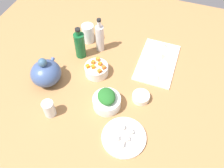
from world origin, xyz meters
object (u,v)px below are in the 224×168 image
object	(u,v)px
cutting_board	(157,62)
bottle_0	(100,38)
drinking_glass_0	(88,33)
teapot	(46,73)
bottle_1	(80,45)
bowl_small_side	(141,97)
drinking_glass_1	(49,109)
bowl_carrots	(97,70)
plate_tofu	(124,137)
bowl_greens	(107,102)

from	to	relation	value
cutting_board	bottle_0	size ratio (longest dim) A/B	1.57
drinking_glass_0	teapot	bearing A→B (deg)	167.56
bottle_1	drinking_glass_0	world-z (taller)	bottle_1
bowl_small_side	drinking_glass_1	size ratio (longest dim) A/B	0.99
cutting_board	bottle_0	bearing A→B (deg)	90.75
bowl_small_side	bottle_1	distance (cm)	46.44
teapot	drinking_glass_0	size ratio (longest dim) A/B	1.53
bowl_carrots	bottle_0	distance (cm)	20.42
cutting_board	bowl_carrots	xyz separation A→B (cm)	(-19.24, 30.38, 2.36)
cutting_board	teapot	size ratio (longest dim) A/B	1.95
teapot	plate_tofu	bearing A→B (deg)	-110.37
plate_tofu	bottle_0	size ratio (longest dim) A/B	0.93
bowl_greens	bowl_small_side	xyz separation A→B (cm)	(9.53, -15.15, -1.30)
bowl_greens	teapot	world-z (taller)	teapot
drinking_glass_0	drinking_glass_1	distance (cm)	55.57
bottle_0	drinking_glass_0	bearing A→B (deg)	64.37
bowl_greens	bottle_0	size ratio (longest dim) A/B	0.63
teapot	drinking_glass_0	xyz separation A→B (cm)	(37.38, -8.25, -0.79)
bowl_greens	drinking_glass_0	size ratio (longest dim) A/B	1.20
bowl_greens	bottle_1	xyz separation A→B (cm)	(28.26, 26.81, 5.45)
teapot	cutting_board	bearing A→B (deg)	-58.13
bowl_carrots	bowl_small_side	size ratio (longest dim) A/B	1.46
cutting_board	bottle_0	distance (cm)	36.50
cutting_board	drinking_glass_0	distance (cm)	45.66
drinking_glass_0	drinking_glass_1	xyz separation A→B (cm)	(-55.47, -3.02, -1.33)
bowl_small_side	teapot	size ratio (longest dim) A/B	0.50
bottle_0	drinking_glass_1	xyz separation A→B (cm)	(-50.82, 6.67, -4.57)
bottle_1	drinking_glass_1	distance (cm)	42.22
teapot	drinking_glass_1	distance (cm)	21.41
cutting_board	bottle_0	world-z (taller)	bottle_0
bowl_carrots	drinking_glass_0	size ratio (longest dim) A/B	1.11
bowl_greens	bottle_0	world-z (taller)	bottle_0
bowl_greens	plate_tofu	bearing A→B (deg)	-135.85
bowl_greens	bowl_carrots	world-z (taller)	bowl_greens
cutting_board	bowl_carrots	size ratio (longest dim) A/B	2.67
bowl_greens	bowl_carrots	xyz separation A→B (cm)	(18.33, 12.84, -0.19)
bottle_0	drinking_glass_0	size ratio (longest dim) A/B	1.89
plate_tofu	bowl_carrots	size ratio (longest dim) A/B	1.59
bowl_greens	bottle_1	bearing A→B (deg)	43.49
bowl_carrots	teapot	size ratio (longest dim) A/B	0.73
plate_tofu	bowl_carrots	distance (cm)	41.79
bowl_greens	teapot	bearing A→B (deg)	83.05
bottle_1	drinking_glass_0	distance (cm)	13.77
drinking_glass_1	teapot	bearing A→B (deg)	31.92
bowl_small_side	bowl_carrots	bearing A→B (deg)	72.55
teapot	drinking_glass_0	distance (cm)	38.29
plate_tofu	drinking_glass_1	world-z (taller)	drinking_glass_1
cutting_board	bottle_1	size ratio (longest dim) A/B	1.74
plate_tofu	bowl_greens	world-z (taller)	bowl_greens
plate_tofu	drinking_glass_0	world-z (taller)	drinking_glass_0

